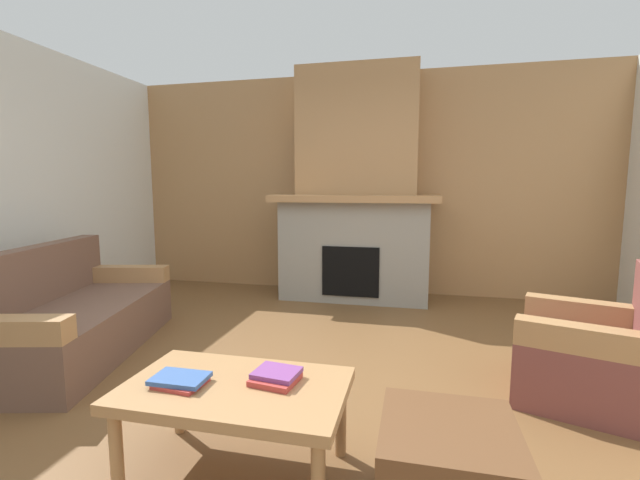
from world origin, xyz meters
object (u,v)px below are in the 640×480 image
object	(u,v)px
couch	(71,318)
armchair	(596,355)
fireplace	(356,200)
ottoman	(448,474)
coffee_table	(235,396)

from	to	relation	value
couch	armchair	xyz separation A→B (m)	(3.73, 0.09, 0.01)
fireplace	ottoman	world-z (taller)	fireplace
armchair	ottoman	distance (m)	1.52
fireplace	armchair	distance (m)	2.95
couch	coffee_table	xyz separation A→B (m)	(1.86, -1.02, 0.09)
couch	ottoman	distance (m)	2.99
armchair	couch	bearing A→B (deg)	-178.60
fireplace	armchair	xyz separation A→B (m)	(1.80, -2.18, -0.87)
fireplace	armchair	world-z (taller)	fireplace
coffee_table	ottoman	distance (m)	0.94
coffee_table	ottoman	size ratio (longest dim) A/B	1.92
couch	armchair	world-z (taller)	same
coffee_table	armchair	bearing A→B (deg)	30.79
armchair	coffee_table	distance (m)	2.18
fireplace	ottoman	size ratio (longest dim) A/B	5.19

